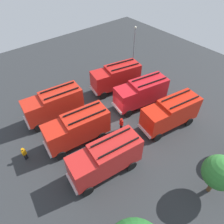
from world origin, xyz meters
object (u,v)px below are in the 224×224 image
object	(u,v)px
fire_truck_4	(171,113)
traffic_cone_1	(165,110)
lamppost	(134,44)
tree_1	(220,172)
traffic_cone_0	(127,130)
fire_truck_2	(141,92)
firefighter_1	(88,116)
fire_truck_5	(106,158)
fire_truck_0	(116,77)
fire_truck_1	(54,104)
fire_truck_3	(77,128)
firefighter_0	(24,153)
firefighter_2	(121,124)

from	to	relation	value
fire_truck_4	traffic_cone_1	world-z (taller)	fire_truck_4
fire_truck_4	lamppost	bearing A→B (deg)	-107.05
tree_1	traffic_cone_0	bearing A→B (deg)	-84.03
fire_truck_2	firefighter_1	size ratio (longest dim) A/B	4.26
fire_truck_4	fire_truck_5	world-z (taller)	same
fire_truck_0	fire_truck_2	xyz separation A→B (m)	(-0.18, 4.88, 0.00)
fire_truck_1	fire_truck_3	bearing A→B (deg)	97.96
fire_truck_4	fire_truck_0	bearing A→B (deg)	-80.19
fire_truck_3	firefighter_1	world-z (taller)	fire_truck_3
fire_truck_5	firefighter_0	size ratio (longest dim) A/B	4.38
fire_truck_1	traffic_cone_1	world-z (taller)	fire_truck_1
firefighter_1	lamppost	distance (m)	15.42
fire_truck_2	tree_1	size ratio (longest dim) A/B	1.62
firefighter_2	traffic_cone_0	xyz separation A→B (m)	(-0.27, 0.69, -0.71)
fire_truck_3	firefighter_0	world-z (taller)	fire_truck_3
firefighter_1	firefighter_0	bearing A→B (deg)	-129.03
tree_1	traffic_cone_1	distance (m)	11.47
fire_truck_5	tree_1	xyz separation A→B (m)	(-6.17, 7.70, 0.96)
fire_truck_1	fire_truck_5	world-z (taller)	same
firefighter_1	tree_1	xyz separation A→B (m)	(-3.63, 14.54, 2.12)
fire_truck_5	traffic_cone_0	xyz separation A→B (m)	(-5.10, -2.54, -1.85)
fire_truck_3	firefighter_1	xyz separation A→B (m)	(-2.54, -1.86, -1.16)
lamppost	tree_1	bearing A→B (deg)	64.42
firefighter_2	traffic_cone_1	bearing A→B (deg)	-13.12
firefighter_1	traffic_cone_1	xyz separation A→B (m)	(-8.91, 4.76, -0.71)
fire_truck_0	fire_truck_1	bearing A→B (deg)	10.39
traffic_cone_0	fire_truck_4	bearing A→B (deg)	152.68
fire_truck_5	firefighter_0	distance (m)	8.66
fire_truck_0	firefighter_0	xyz separation A→B (m)	(15.31, 3.53, -1.20)
fire_truck_0	fire_truck_5	world-z (taller)	same
fire_truck_1	fire_truck_5	bearing A→B (deg)	97.19
traffic_cone_0	firefighter_1	bearing A→B (deg)	-59.28
firefighter_2	tree_1	bearing A→B (deg)	-86.24
firefighter_2	traffic_cone_1	size ratio (longest dim) A/B	3.16
fire_truck_0	fire_truck_3	xyz separation A→B (m)	(9.62, 4.96, 0.00)
fire_truck_2	lamppost	bearing A→B (deg)	-117.55
fire_truck_3	lamppost	world-z (taller)	lamppost
fire_truck_5	firefighter_1	bearing A→B (deg)	-103.37
firefighter_2	lamppost	size ratio (longest dim) A/B	0.26
fire_truck_5	firefighter_1	size ratio (longest dim) A/B	4.21
fire_truck_1	traffic_cone_0	world-z (taller)	fire_truck_1
fire_truck_1	traffic_cone_0	size ratio (longest dim) A/B	12.19
fire_truck_1	traffic_cone_1	bearing A→B (deg)	151.59
fire_truck_2	fire_truck_4	world-z (taller)	same
traffic_cone_0	traffic_cone_1	world-z (taller)	traffic_cone_0
fire_truck_2	fire_truck_5	distance (m)	11.04
fire_truck_4	fire_truck_5	size ratio (longest dim) A/B	1.01
firefighter_2	traffic_cone_1	distance (m)	6.76
fire_truck_3	traffic_cone_1	bearing A→B (deg)	172.69
fire_truck_3	fire_truck_5	bearing A→B (deg)	96.91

